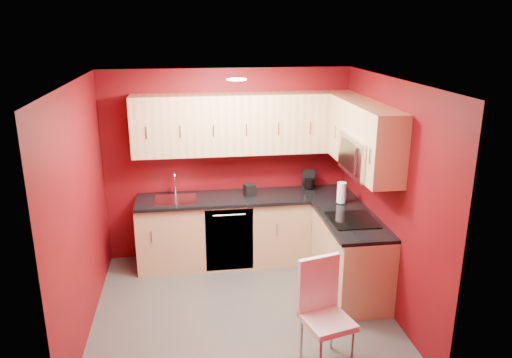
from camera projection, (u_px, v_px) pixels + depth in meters
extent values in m
plane|color=#454441|center=(242.00, 309.00, 5.52)|extent=(3.20, 3.20, 0.00)
plane|color=white|center=(240.00, 81.00, 4.77)|extent=(3.20, 3.20, 0.00)
plane|color=maroon|center=(228.00, 165.00, 6.57)|extent=(3.20, 0.00, 3.20)
plane|color=maroon|center=(264.00, 272.00, 3.73)|extent=(3.20, 0.00, 3.20)
plane|color=maroon|center=(81.00, 212.00, 4.93)|extent=(0.00, 3.00, 3.00)
plane|color=maroon|center=(389.00, 196.00, 5.37)|extent=(0.00, 3.00, 3.00)
cube|color=tan|center=(246.00, 230.00, 6.55)|extent=(2.80, 0.60, 0.87)
cube|color=tan|center=(350.00, 256.00, 5.81)|extent=(0.60, 1.30, 0.87)
cube|color=black|center=(246.00, 198.00, 6.40)|extent=(2.80, 0.63, 0.04)
cube|color=black|center=(351.00, 221.00, 5.65)|extent=(0.63, 1.27, 0.04)
cube|color=#EBBC85|center=(244.00, 124.00, 6.26)|extent=(2.80, 0.35, 0.75)
cube|color=#EBBC85|center=(350.00, 128.00, 5.99)|extent=(0.35, 0.57, 0.75)
cube|color=#EBBC85|center=(388.00, 152.00, 4.90)|extent=(0.35, 0.22, 0.75)
cube|color=#EBBC85|center=(371.00, 121.00, 5.30)|extent=(0.35, 0.76, 0.33)
cube|color=silver|center=(367.00, 155.00, 5.41)|extent=(0.40, 0.76, 0.42)
cube|color=black|center=(350.00, 156.00, 5.38)|extent=(0.02, 0.62, 0.33)
cylinder|color=silver|center=(355.00, 162.00, 5.16)|extent=(0.02, 0.02, 0.29)
cube|color=black|center=(352.00, 220.00, 5.61)|extent=(0.50, 0.55, 0.01)
cube|color=silver|center=(175.00, 200.00, 6.27)|extent=(0.52, 0.42, 0.02)
cylinder|color=silver|center=(175.00, 185.00, 6.42)|extent=(0.02, 0.02, 0.26)
torus|color=silver|center=(175.00, 177.00, 6.31)|extent=(0.02, 0.16, 0.16)
cylinder|color=silver|center=(175.00, 183.00, 6.27)|extent=(0.02, 0.02, 0.12)
cube|color=black|center=(229.00, 240.00, 6.25)|extent=(0.60, 0.02, 0.82)
cylinder|color=white|center=(237.00, 79.00, 5.06)|extent=(0.20, 0.20, 0.01)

